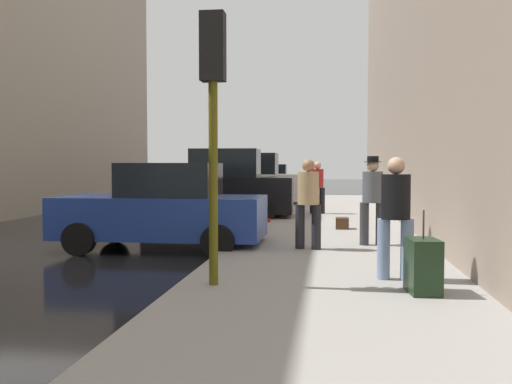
% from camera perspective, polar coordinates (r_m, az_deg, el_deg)
% --- Properties ---
extents(ground_plane, '(120.00, 120.00, 0.00)m').
position_cam_1_polar(ground_plane, '(12.33, -22.12, -5.64)').
color(ground_plane, black).
extents(sidewalk, '(4.00, 40.00, 0.15)m').
position_cam_1_polar(sidewalk, '(10.74, 7.15, -6.27)').
color(sidewalk, gray).
rests_on(sidewalk, ground_plane).
extents(parked_blue_sedan, '(4.20, 2.07, 1.79)m').
position_cam_1_polar(parked_blue_sedan, '(11.85, -9.25, -1.68)').
color(parked_blue_sedan, navy).
rests_on(parked_blue_sedan, ground_plane).
extents(parked_black_suv, '(4.66, 2.18, 2.25)m').
position_cam_1_polar(parked_black_suv, '(17.93, -3.52, 0.42)').
color(parked_black_suv, black).
rests_on(parked_black_suv, ground_plane).
extents(parked_white_van, '(4.60, 2.06, 2.25)m').
position_cam_1_polar(parked_white_van, '(24.03, -0.73, 1.00)').
color(parked_white_van, silver).
rests_on(parked_white_van, ground_plane).
extents(parked_gray_coupe, '(4.25, 2.15, 1.79)m').
position_cam_1_polar(parked_gray_coupe, '(30.48, 0.99, 1.02)').
color(parked_gray_coupe, slate).
rests_on(parked_gray_coupe, ground_plane).
extents(fire_hydrant, '(0.42, 0.22, 0.70)m').
position_cam_1_polar(fire_hydrant, '(13.37, 0.54, -2.66)').
color(fire_hydrant, red).
rests_on(fire_hydrant, sidewalk).
extents(traffic_light, '(0.32, 0.32, 3.60)m').
position_cam_1_polar(traffic_light, '(7.65, -4.31, 10.29)').
color(traffic_light, '#514C0F').
rests_on(traffic_light, sidewalk).
extents(pedestrian_in_jeans, '(0.52, 0.47, 1.71)m').
position_cam_1_polar(pedestrian_in_jeans, '(8.14, 13.79, -1.91)').
color(pedestrian_in_jeans, '#728CB2').
rests_on(pedestrian_in_jeans, sidewalk).
extents(pedestrian_in_tan_coat, '(0.53, 0.49, 1.71)m').
position_cam_1_polar(pedestrian_in_tan_coat, '(10.86, 5.24, -0.70)').
color(pedestrian_in_tan_coat, black).
rests_on(pedestrian_in_tan_coat, sidewalk).
extents(pedestrian_in_red_jacket, '(0.52, 0.46, 1.71)m').
position_cam_1_polar(pedestrian_in_red_jacket, '(18.89, 6.16, 0.74)').
color(pedestrian_in_red_jacket, black).
rests_on(pedestrian_in_red_jacket, sidewalk).
extents(pedestrian_with_beanie, '(0.52, 0.45, 1.78)m').
position_cam_1_polar(pedestrian_with_beanie, '(11.59, 11.58, -0.37)').
color(pedestrian_with_beanie, '#333338').
rests_on(pedestrian_with_beanie, sidewalk).
extents(rolling_suitcase, '(0.41, 0.59, 1.04)m').
position_cam_1_polar(rolling_suitcase, '(7.46, 16.35, -7.11)').
color(rolling_suitcase, black).
rests_on(rolling_suitcase, sidewalk).
extents(duffel_bag, '(0.32, 0.44, 0.28)m').
position_cam_1_polar(duffel_bag, '(14.48, 8.61, -3.10)').
color(duffel_bag, '#472D19').
rests_on(duffel_bag, sidewalk).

